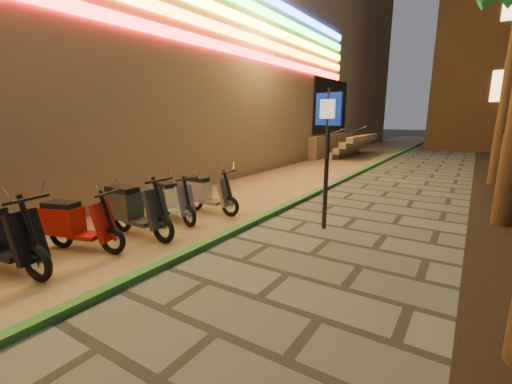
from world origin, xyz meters
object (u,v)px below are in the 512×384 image
Objects in this scene: pedestrian_sign at (327,140)px; scooter_6 at (74,224)px; scooter_9 at (205,193)px; scooter_8 at (171,200)px; scooter_7 at (132,209)px.

pedestrian_sign is 1.81× the size of scooter_6.
scooter_6 is 1.00× the size of scooter_9.
scooter_8 is 0.90m from scooter_9.
scooter_7 is at bearing -94.97° from scooter_9.
scooter_7 is at bearing -122.11° from pedestrian_sign.
scooter_8 is at bearing -106.53° from scooter_9.
scooter_7 is at bearing 61.18° from scooter_6.
scooter_7 is 1.13m from scooter_8.
scooter_6 is 0.90× the size of scooter_7.
scooter_9 is at bearing 89.54° from scooter_8.
pedestrian_sign is 1.62× the size of scooter_7.
scooter_7 reaches higher than scooter_8.
pedestrian_sign reaches higher than scooter_6.
pedestrian_sign is at bearing 38.16° from scooter_7.
scooter_6 is 1.02× the size of scooter_8.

